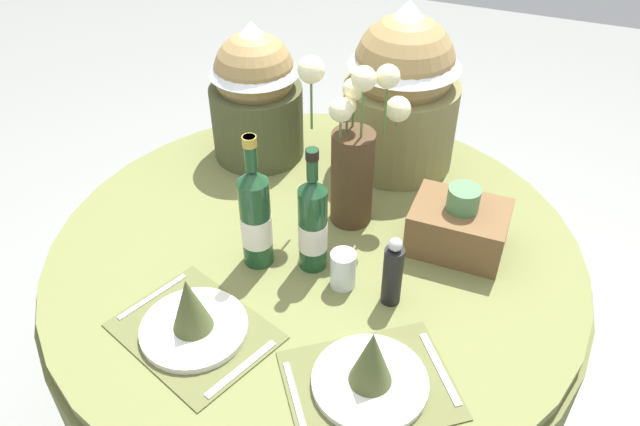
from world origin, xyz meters
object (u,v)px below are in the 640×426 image
(place_setting_right, at_px, (371,371))
(pepper_mill, at_px, (393,273))
(place_setting_left, at_px, (192,318))
(tumbler_near_right, at_px, (343,269))
(wine_bottle_left, at_px, (256,217))
(flower_vase, at_px, (354,153))
(dining_table, at_px, (315,286))
(gift_tub_back_centre, at_px, (403,82))
(gift_tub_back_left, at_px, (255,87))
(wine_bottle_centre, at_px, (313,224))
(woven_basket_side_right, at_px, (459,226))

(place_setting_right, xyz_separation_m, pepper_mill, (-0.03, 0.25, 0.04))
(place_setting_left, distance_m, tumbler_near_right, 0.37)
(place_setting_left, relative_size, wine_bottle_left, 1.13)
(flower_vase, distance_m, pepper_mill, 0.34)
(dining_table, height_order, place_setting_right, place_setting_right)
(flower_vase, relative_size, tumbler_near_right, 4.74)
(place_setting_right, height_order, tumbler_near_right, place_setting_right)
(wine_bottle_left, bearing_deg, place_setting_left, -96.12)
(tumbler_near_right, relative_size, gift_tub_back_centre, 0.19)
(wine_bottle_left, relative_size, gift_tub_back_centre, 0.73)
(pepper_mill, xyz_separation_m, gift_tub_back_left, (-0.57, 0.46, 0.14))
(wine_bottle_left, xyz_separation_m, wine_bottle_centre, (0.13, 0.04, -0.01))
(wine_bottle_left, xyz_separation_m, woven_basket_side_right, (0.45, 0.24, -0.07))
(place_setting_right, height_order, gift_tub_back_centre, gift_tub_back_centre)
(pepper_mill, bearing_deg, place_setting_right, -82.82)
(flower_vase, bearing_deg, tumbler_near_right, -75.00)
(dining_table, relative_size, place_setting_left, 3.43)
(wine_bottle_centre, bearing_deg, flower_vase, 83.08)
(tumbler_near_right, relative_size, gift_tub_back_left, 0.23)
(woven_basket_side_right, bearing_deg, pepper_mill, -112.29)
(gift_tub_back_left, bearing_deg, dining_table, -46.27)
(dining_table, distance_m, tumbler_near_right, 0.25)
(wine_bottle_centre, relative_size, gift_tub_back_left, 0.80)
(place_setting_right, distance_m, gift_tub_back_left, 0.94)
(place_setting_left, xyz_separation_m, pepper_mill, (0.38, 0.26, 0.04))
(place_setting_right, distance_m, flower_vase, 0.57)
(wine_bottle_left, bearing_deg, flower_vase, 57.49)
(wine_bottle_centre, relative_size, gift_tub_back_centre, 0.68)
(place_setting_right, distance_m, gift_tub_back_centre, 0.87)
(wine_bottle_left, height_order, gift_tub_back_centre, gift_tub_back_centre)
(tumbler_near_right, bearing_deg, place_setting_right, -58.92)
(place_setting_left, distance_m, place_setting_right, 0.41)
(wine_bottle_left, distance_m, wine_bottle_centre, 0.14)
(place_setting_right, relative_size, gift_tub_back_centre, 0.85)
(tumbler_near_right, bearing_deg, flower_vase, 105.00)
(dining_table, distance_m, place_setting_right, 0.49)
(tumbler_near_right, bearing_deg, dining_table, 136.93)
(dining_table, xyz_separation_m, wine_bottle_left, (-0.11, -0.11, 0.29))
(wine_bottle_centre, bearing_deg, woven_basket_side_right, 32.34)
(place_setting_right, xyz_separation_m, wine_bottle_centre, (-0.25, 0.29, 0.08))
(place_setting_right, relative_size, woven_basket_side_right, 1.81)
(wine_bottle_left, bearing_deg, woven_basket_side_right, 27.83)
(tumbler_near_right, xyz_separation_m, woven_basket_side_right, (0.22, 0.24, 0.02))
(place_setting_right, relative_size, tumbler_near_right, 4.39)
(pepper_mill, bearing_deg, wine_bottle_centre, 167.77)
(flower_vase, height_order, gift_tub_back_left, flower_vase)
(flower_vase, relative_size, gift_tub_back_left, 1.08)
(flower_vase, bearing_deg, wine_bottle_centre, -96.92)
(dining_table, relative_size, gift_tub_back_left, 3.30)
(pepper_mill, bearing_deg, place_setting_left, -145.72)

